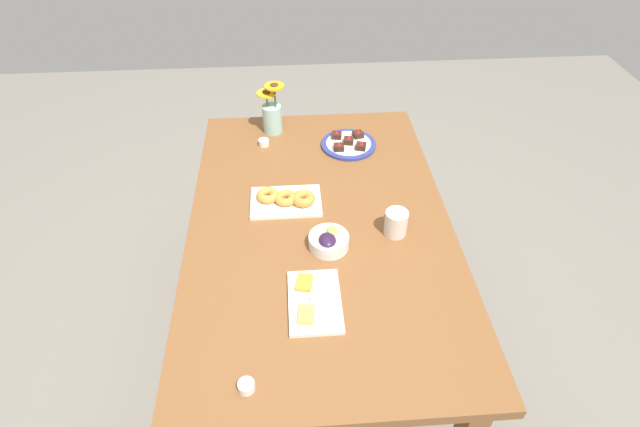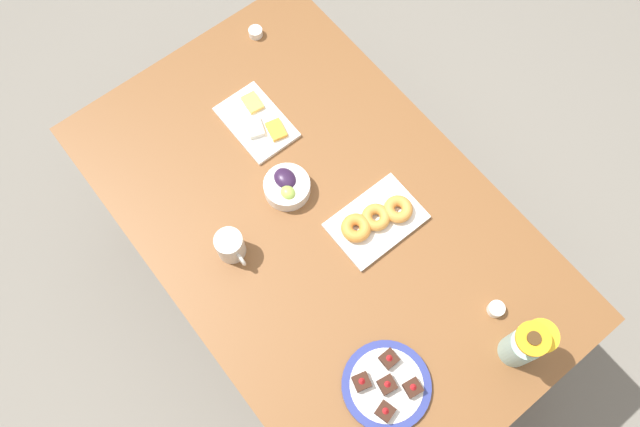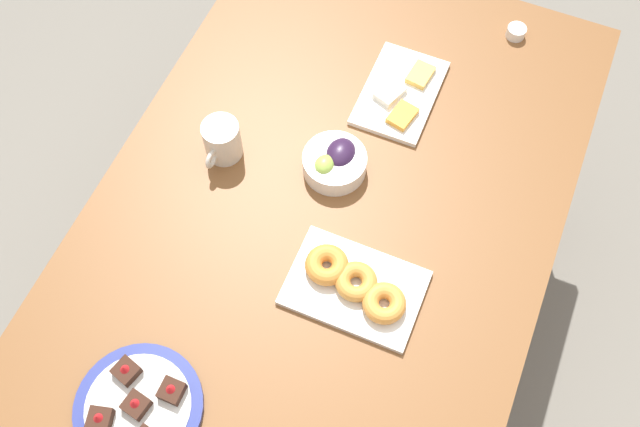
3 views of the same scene
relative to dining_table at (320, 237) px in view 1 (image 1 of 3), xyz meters
The scene contains 10 objects.
ground_plane 0.65m from the dining_table, ahead, with size 6.00×6.00×0.00m, color slate.
dining_table is the anchor object (origin of this frame).
coffee_mug 0.32m from the dining_table, 106.55° to the right, with size 0.12×0.08×0.10m.
grape_bowl 0.18m from the dining_table, behind, with size 0.15×0.15×0.07m.
cheese_platter 0.40m from the dining_table, behind, with size 0.26×0.17×0.03m.
croissant_platter 0.20m from the dining_table, 47.30° to the left, with size 0.19×0.28×0.05m.
jam_cup_honey 0.73m from the dining_table, 159.53° to the left, with size 0.05×0.05×0.03m.
jam_cup_berry 0.60m from the dining_table, 22.09° to the left, with size 0.05×0.05×0.03m.
dessert_plate 0.54m from the dining_table, 18.29° to the right, with size 0.25×0.25×0.05m.
flower_vase 0.71m from the dining_table, 15.04° to the left, with size 0.10×0.13×0.25m.
Camera 1 is at (-1.41, 0.10, 2.02)m, focal length 28.00 mm.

